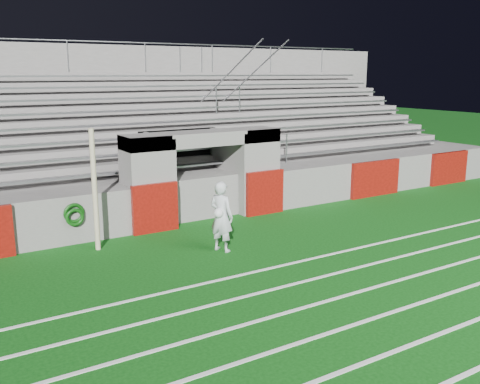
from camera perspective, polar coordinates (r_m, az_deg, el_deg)
ground at (r=13.19m, az=3.41°, el=-6.23°), size 90.00×90.00×0.00m
field_post at (r=13.30m, az=-15.24°, el=0.17°), size 0.13×0.13×2.98m
field_markings at (r=9.86m, az=20.89°, el=-13.82°), size 28.00×8.09×0.01m
stadium_structure at (r=19.73m, az=-10.02°, el=4.38°), size 26.00×8.48×5.42m
goalkeeper_with_ball at (r=12.91m, az=-2.00°, el=-2.61°), size 0.64×0.75×1.73m
hose_coil at (r=13.95m, az=-17.25°, el=-2.36°), size 0.53×0.14×0.59m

